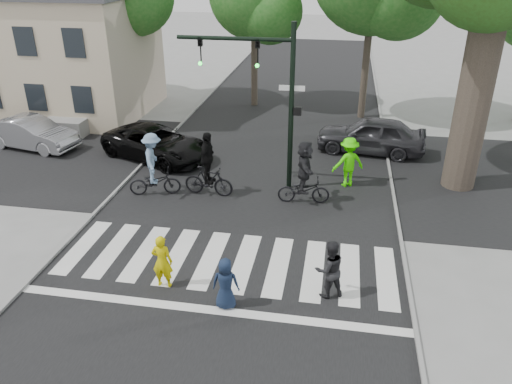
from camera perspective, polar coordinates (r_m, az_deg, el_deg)
ground at (r=13.81m, az=-4.25°, el=-10.15°), size 120.00×120.00×0.00m
road_stem at (r=17.97m, az=-0.47°, el=-0.81°), size 10.00×70.00×0.01m
road_cross at (r=20.65m, az=1.02°, el=2.93°), size 70.00×10.00×0.01m
curb_left at (r=19.42m, az=-15.30°, el=0.51°), size 0.10×70.00×0.10m
curb_right at (r=17.85m, az=15.70°, el=-1.91°), size 0.10×70.00×0.10m
crosswalk at (r=14.32m, az=-3.62°, el=-8.59°), size 10.00×3.85×0.01m
traffic_signal at (r=17.66m, az=1.35°, el=12.22°), size 4.45×0.29×6.00m
house at (r=28.94m, az=-20.90°, el=15.91°), size 8.40×8.10×8.82m
pedestrian_woman at (r=13.41m, az=-10.68°, el=-7.80°), size 0.56×0.37×1.54m
pedestrian_child at (r=12.55m, az=-3.50°, el=-10.40°), size 0.71×0.48×1.39m
pedestrian_adult at (r=12.96m, az=8.40°, el=-8.73°), size 0.97×0.88×1.61m
cyclist_left at (r=18.29m, az=-11.62°, el=2.62°), size 1.95×1.34×2.34m
cyclist_mid at (r=17.97m, az=-5.50°, el=2.51°), size 1.87×1.15×2.40m
cyclist_right at (r=17.39m, az=5.54°, el=1.84°), size 1.87×1.74×2.31m
car_suv at (r=21.68m, az=-11.29°, el=5.50°), size 5.42×4.04×1.37m
car_silver at (r=24.54m, az=-24.26°, el=6.15°), size 4.44×2.27×1.40m
car_grey at (r=22.48m, az=12.99°, el=6.37°), size 4.84×2.41×1.59m
bystander_hivis at (r=18.94m, az=10.51°, el=3.37°), size 1.42×1.17×1.91m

